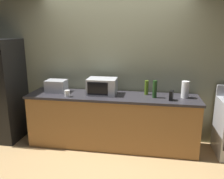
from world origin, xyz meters
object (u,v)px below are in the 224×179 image
at_px(toaster_oven, 56,86).
at_px(bottle_olive_oil, 147,88).
at_px(refrigerator, 0,90).
at_px(cordless_phone, 171,96).
at_px(mug_white, 67,93).
at_px(bottle_wine, 155,89).
at_px(microwave, 102,86).
at_px(paper_towel_roll, 185,90).

height_order(toaster_oven, bottle_olive_oil, bottle_olive_oil).
bearing_deg(toaster_oven, refrigerator, -176.75).
bearing_deg(refrigerator, cordless_phone, -2.29).
distance_m(toaster_oven, mug_white, 0.39).
xyz_separation_m(bottle_wine, bottle_olive_oil, (-0.13, 0.17, -0.02)).
bearing_deg(microwave, mug_white, -155.38).
distance_m(refrigerator, cordless_phone, 3.00).
xyz_separation_m(paper_towel_roll, bottle_wine, (-0.47, -0.07, 0.00)).
bearing_deg(toaster_oven, cordless_phone, -5.32).
bearing_deg(bottle_wine, mug_white, -172.74).
distance_m(toaster_oven, paper_towel_roll, 2.16).
bearing_deg(cordless_phone, toaster_oven, -171.45).
bearing_deg(bottle_wine, bottle_olive_oil, 128.59).
relative_size(refrigerator, microwave, 3.75).
distance_m(bottle_wine, mug_white, 1.41).
xyz_separation_m(refrigerator, paper_towel_roll, (3.22, 0.05, 0.13)).
distance_m(toaster_oven, bottle_olive_oil, 1.55).
bearing_deg(toaster_oven, mug_white, -41.41).
height_order(refrigerator, toaster_oven, refrigerator).
distance_m(refrigerator, bottle_olive_oil, 2.62).
height_order(toaster_oven, cordless_phone, toaster_oven).
relative_size(refrigerator, bottle_olive_oil, 7.56).
xyz_separation_m(microwave, cordless_phone, (1.12, -0.17, -0.06)).
xyz_separation_m(paper_towel_roll, bottle_olive_oil, (-0.61, 0.10, -0.02)).
bearing_deg(toaster_oven, paper_towel_roll, -0.27).
relative_size(refrigerator, toaster_oven, 5.29).
height_order(paper_towel_roll, cordless_phone, paper_towel_roll).
distance_m(microwave, bottle_olive_oil, 0.74).
relative_size(microwave, toaster_oven, 1.41).
bearing_deg(bottle_wine, microwave, 175.80).
distance_m(toaster_oven, cordless_phone, 1.94).
bearing_deg(refrigerator, toaster_oven, 3.25).
bearing_deg(paper_towel_roll, bottle_olive_oil, 170.60).
height_order(microwave, toaster_oven, microwave).
xyz_separation_m(microwave, bottle_olive_oil, (0.73, 0.10, -0.02)).
bearing_deg(microwave, toaster_oven, 179.14).
bearing_deg(mug_white, toaster_oven, 138.59).
bearing_deg(bottle_olive_oil, refrigerator, -176.70).
xyz_separation_m(microwave, bottle_wine, (0.87, -0.06, 0.00)).
relative_size(toaster_oven, bottle_wine, 1.23).
xyz_separation_m(bottle_wine, mug_white, (-1.39, -0.18, -0.08)).
bearing_deg(paper_towel_roll, bottle_wine, -172.07).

